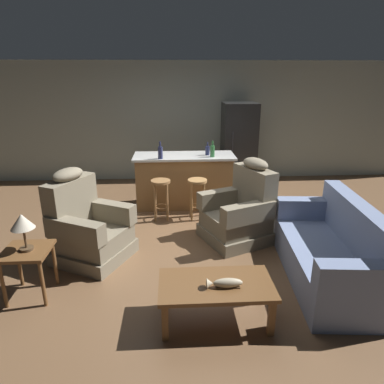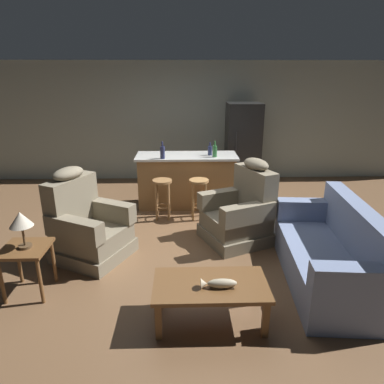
{
  "view_description": "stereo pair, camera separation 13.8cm",
  "coord_description": "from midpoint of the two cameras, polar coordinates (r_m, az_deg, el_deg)",
  "views": [
    {
      "loc": [
        -0.21,
        -4.63,
        2.32
      ],
      "look_at": [
        0.06,
        -0.1,
        0.75
      ],
      "focal_mm": 32.0,
      "sensor_mm": 36.0,
      "label": 1
    },
    {
      "loc": [
        -0.07,
        -4.63,
        2.32
      ],
      "look_at": [
        0.06,
        -0.1,
        0.75
      ],
      "focal_mm": 32.0,
      "sensor_mm": 36.0,
      "label": 2
    }
  ],
  "objects": [
    {
      "name": "refrigerator",
      "position": [
        7.45,
        8.97,
        7.7
      ],
      "size": [
        0.7,
        0.69,
        1.76
      ],
      "color": "black",
      "rests_on": "ground_plane"
    },
    {
      "name": "table_lamp",
      "position": [
        3.96,
        -25.74,
        -4.38
      ],
      "size": [
        0.24,
        0.24,
        0.41
      ],
      "color": "#4C3823",
      "rests_on": "end_table"
    },
    {
      "name": "bar_stool_right",
      "position": [
        5.67,
        1.85,
        0.06
      ],
      "size": [
        0.32,
        0.32,
        0.68
      ],
      "color": "#A87A47",
      "rests_on": "ground_plane"
    },
    {
      "name": "fish_figurine",
      "position": [
        3.32,
        5.68,
        -14.97
      ],
      "size": [
        0.34,
        0.1,
        0.1
      ],
      "color": "#4C3823",
      "rests_on": "coffee_table"
    },
    {
      "name": "recliner_near_lamp",
      "position": [
        4.7,
        -16.27,
        -5.54
      ],
      "size": [
        1.13,
        1.13,
        1.2
      ],
      "rotation": [
        0.0,
        0.0,
        -0.47
      ],
      "color": "#756B56",
      "rests_on": "ground_plane"
    },
    {
      "name": "bottle_tall_green",
      "position": [
        5.98,
        4.48,
        6.84
      ],
      "size": [
        0.08,
        0.08,
        0.28
      ],
      "color": "#2D6B38",
      "rests_on": "kitchen_island"
    },
    {
      "name": "bar_stool_left",
      "position": [
        5.67,
        -4.25,
        -0.0
      ],
      "size": [
        0.32,
        0.32,
        0.68
      ],
      "color": "olive",
      "rests_on": "ground_plane"
    },
    {
      "name": "bottle_wine_dark",
      "position": [
        5.86,
        -4.27,
        6.64
      ],
      "size": [
        0.08,
        0.08,
        0.3
      ],
      "color": "#23284C",
      "rests_on": "kitchen_island"
    },
    {
      "name": "back_wall",
      "position": [
        7.82,
        -0.59,
        11.59
      ],
      "size": [
        12.0,
        0.05,
        2.6
      ],
      "color": "#939E93",
      "rests_on": "ground_plane"
    },
    {
      "name": "couch",
      "position": [
        4.35,
        23.04,
        -9.63
      ],
      "size": [
        1.0,
        1.97,
        0.94
      ],
      "rotation": [
        0.0,
        0.0,
        3.05
      ],
      "color": "#707FA3",
      "rests_on": "ground_plane"
    },
    {
      "name": "end_table",
      "position": [
        4.14,
        -25.04,
        -9.55
      ],
      "size": [
        0.48,
        0.48,
        0.56
      ],
      "color": "brown",
      "rests_on": "ground_plane"
    },
    {
      "name": "coffee_table",
      "position": [
        3.43,
        4.3,
        -15.75
      ],
      "size": [
        1.1,
        0.6,
        0.42
      ],
      "color": "brown",
      "rests_on": "ground_plane"
    },
    {
      "name": "bottle_short_amber",
      "position": [
        6.12,
        3.66,
        6.95
      ],
      "size": [
        0.08,
        0.08,
        0.23
      ],
      "color": "#23284C",
      "rests_on": "kitchen_island"
    },
    {
      "name": "recliner_near_island",
      "position": [
        5.0,
        8.9,
        -3.44
      ],
      "size": [
        1.1,
        1.1,
        1.2
      ],
      "rotation": [
        0.0,
        0.0,
        3.55
      ],
      "color": "#756B56",
      "rests_on": "ground_plane"
    },
    {
      "name": "kitchen_island",
      "position": [
        6.26,
        -0.25,
        1.97
      ],
      "size": [
        1.8,
        0.7,
        0.95
      ],
      "color": "olive",
      "rests_on": "ground_plane"
    },
    {
      "name": "ground_plane",
      "position": [
        5.18,
        0.12,
        -7.51
      ],
      "size": [
        12.0,
        12.0,
        0.0
      ],
      "color": "brown"
    }
  ]
}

